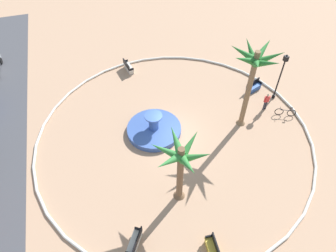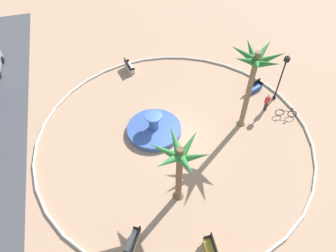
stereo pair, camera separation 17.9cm
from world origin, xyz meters
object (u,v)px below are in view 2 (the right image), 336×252
at_px(fountain, 154,129).
at_px(palm_tree_near_fountain, 179,160).
at_px(bench_west, 129,67).
at_px(lamppost, 282,74).
at_px(bicycle_red_frame, 286,113).
at_px(bench_southeast, 211,251).
at_px(person_cyclist_helmet, 267,102).
at_px(bench_north, 254,88).
at_px(palm_tree_by_curb, 254,68).
at_px(bench_east, 133,242).

distance_m(fountain, palm_tree_near_fountain, 7.01).
bearing_deg(bench_west, lamppost, -123.64).
height_order(bench_west, bicycle_red_frame, bench_west).
bearing_deg(bench_southeast, fountain, 4.23).
distance_m(bench_southeast, person_cyclist_helmet, 13.31).
xyz_separation_m(bench_north, bicycle_red_frame, (-3.65, -0.99, 0.04)).
bearing_deg(bench_north, person_cyclist_helmet, 174.31).
relative_size(bench_west, bench_southeast, 1.02).
xyz_separation_m(fountain, palm_tree_near_fountain, (-6.00, -0.07, 3.61)).
distance_m(bench_west, bench_north, 11.82).
relative_size(palm_tree_near_fountain, palm_tree_by_curb, 0.74).
xyz_separation_m(fountain, bench_east, (-8.43, 3.44, 0.07)).
bearing_deg(palm_tree_by_curb, bench_north, -40.35).
distance_m(bench_west, bench_southeast, 18.61).
height_order(bench_southeast, lamppost, lamppost).
distance_m(palm_tree_near_fountain, palm_tree_by_curb, 8.56).
bearing_deg(person_cyclist_helmet, lamppost, -54.18).
relative_size(bench_west, bench_north, 0.99).
bearing_deg(palm_tree_near_fountain, palm_tree_by_curb, -54.70).
height_order(bench_east, bench_southeast, same).
bearing_deg(bench_southeast, bench_west, 3.17).
height_order(lamppost, person_cyclist_helmet, lamppost).
relative_size(fountain, bench_east, 2.62).
xyz_separation_m(bench_west, bench_southeast, (-18.59, -1.03, 0.00)).
bearing_deg(fountain, person_cyclist_helmet, -91.38).
relative_size(fountain, person_cyclist_helmet, 2.55).
distance_m(bench_north, lamppost, 2.94).
bearing_deg(person_cyclist_helmet, bench_southeast, 138.43).
xyz_separation_m(bench_southeast, person_cyclist_helmet, (9.95, -8.82, 0.58)).
height_order(palm_tree_by_curb, bench_west, palm_tree_by_curb).
bearing_deg(bicycle_red_frame, person_cyclist_helmet, 46.88).
bearing_deg(bench_west, bicycle_red_frame, -131.47).
relative_size(bench_east, bench_north, 0.97).
height_order(palm_tree_near_fountain, bicycle_red_frame, palm_tree_near_fountain).
distance_m(palm_tree_near_fountain, bicycle_red_frame, 12.21).
bearing_deg(bench_east, palm_tree_by_curb, -54.91).
xyz_separation_m(palm_tree_near_fountain, bench_north, (8.26, -9.75, -3.55)).
bearing_deg(person_cyclist_helmet, bench_north, -5.69).
relative_size(fountain, bench_southeast, 2.60).
bearing_deg(palm_tree_by_curb, bench_east, 125.09).
relative_size(palm_tree_by_curb, bicycle_red_frame, 4.45).
xyz_separation_m(fountain, palm_tree_by_curb, (-1.14, -6.93, 5.21)).
height_order(palm_tree_by_curb, person_cyclist_helmet, palm_tree_by_curb).
relative_size(bench_southeast, person_cyclist_helmet, 0.98).
distance_m(bicycle_red_frame, person_cyclist_helmet, 1.79).
relative_size(bench_east, person_cyclist_helmet, 0.97).
bearing_deg(bench_southeast, lamppost, -43.10).
bearing_deg(bicycle_red_frame, palm_tree_near_fountain, 113.22).
relative_size(palm_tree_near_fountain, bench_north, 3.10).
height_order(palm_tree_by_curb, bicycle_red_frame, palm_tree_by_curb).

